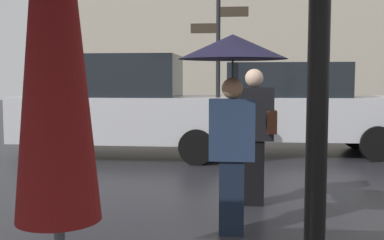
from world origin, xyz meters
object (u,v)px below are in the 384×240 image
(pedestrian_with_bag, at_px, (255,128))
(street_signpost, at_px, (218,63))
(pedestrian_with_umbrella, at_px, (233,72))
(parked_car_distant, at_px, (125,106))
(parked_car_right, at_px, (293,107))
(folded_patio_umbrella_far, at_px, (54,21))

(pedestrian_with_bag, bearing_deg, street_signpost, 50.83)
(pedestrian_with_bag, xyz_separation_m, street_signpost, (-0.60, 3.15, 0.90))
(pedestrian_with_umbrella, height_order, pedestrian_with_bag, pedestrian_with_umbrella)
(pedestrian_with_bag, height_order, parked_car_distant, parked_car_distant)
(parked_car_distant, bearing_deg, parked_car_right, -165.28)
(pedestrian_with_umbrella, height_order, street_signpost, street_signpost)
(pedestrian_with_umbrella, distance_m, parked_car_right, 5.53)
(parked_car_right, bearing_deg, pedestrian_with_umbrella, 70.90)
(pedestrian_with_bag, distance_m, parked_car_right, 4.30)
(parked_car_right, xyz_separation_m, parked_car_distant, (-3.40, -0.72, 0.05))
(pedestrian_with_umbrella, bearing_deg, parked_car_right, 111.44)
(parked_car_right, distance_m, street_signpost, 2.05)
(pedestrian_with_bag, bearing_deg, pedestrian_with_umbrella, -152.54)
(pedestrian_with_bag, xyz_separation_m, parked_car_right, (0.92, 4.20, 0.01))
(folded_patio_umbrella_far, distance_m, parked_car_right, 8.74)
(folded_patio_umbrella_far, height_order, pedestrian_with_bag, folded_patio_umbrella_far)
(pedestrian_with_bag, bearing_deg, parked_car_right, 27.66)
(street_signpost, bearing_deg, parked_car_distant, 170.06)
(pedestrian_with_bag, bearing_deg, parked_car_distant, 75.53)
(pedestrian_with_umbrella, xyz_separation_m, parked_car_right, (1.18, 5.36, -0.66))
(parked_car_distant, height_order, street_signpost, street_signpost)
(folded_patio_umbrella_far, distance_m, street_signpost, 7.48)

